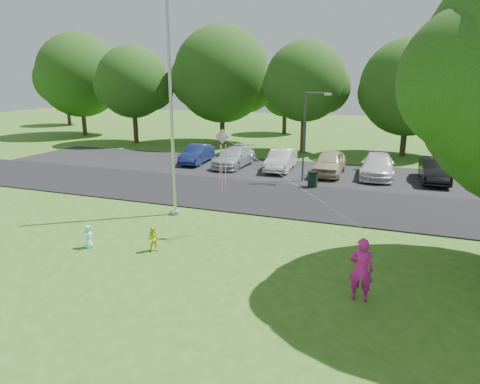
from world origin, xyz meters
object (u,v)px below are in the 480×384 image
(child_yellow, at_px, (154,239))
(kite, at_px, (225,150))
(street_lamp, at_px, (308,128))
(trash_can, at_px, (313,180))
(flagpole, at_px, (172,121))
(woman, at_px, (361,269))
(child_blue, at_px, (88,237))

(child_yellow, bearing_deg, kite, 39.96)
(street_lamp, height_order, trash_can, street_lamp)
(kite, bearing_deg, flagpole, 148.15)
(flagpole, distance_m, woman, 10.35)
(flagpole, height_order, child_yellow, flagpole)
(flagpole, height_order, trash_can, flagpole)
(flagpole, bearing_deg, trash_can, 54.23)
(woman, height_order, child_yellow, woman)
(woman, relative_size, child_blue, 2.15)
(flagpole, relative_size, trash_can, 10.82)
(flagpole, bearing_deg, street_lamp, 62.18)
(trash_can, relative_size, child_blue, 1.10)
(child_blue, bearing_deg, street_lamp, -21.96)
(street_lamp, relative_size, woman, 2.88)
(child_blue, bearing_deg, woman, -92.08)
(woman, bearing_deg, child_yellow, -10.59)
(child_blue, relative_size, kite, 0.15)
(child_yellow, distance_m, kite, 4.14)
(street_lamp, bearing_deg, flagpole, -128.91)
(child_blue, bearing_deg, kite, -54.16)
(woman, distance_m, child_blue, 9.51)
(woman, xyz_separation_m, child_yellow, (-7.09, 0.98, -0.44))
(trash_can, bearing_deg, child_blue, -117.60)
(street_lamp, height_order, child_yellow, street_lamp)
(trash_can, bearing_deg, kite, -101.84)
(flagpole, distance_m, child_blue, 5.98)
(flagpole, xyz_separation_m, street_lamp, (4.24, 8.04, -1.03))
(trash_can, bearing_deg, woman, -73.17)
(street_lamp, height_order, woman, street_lamp)
(flagpole, height_order, child_blue, flagpole)
(child_yellow, relative_size, kite, 0.16)
(trash_can, height_order, child_yellow, same)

